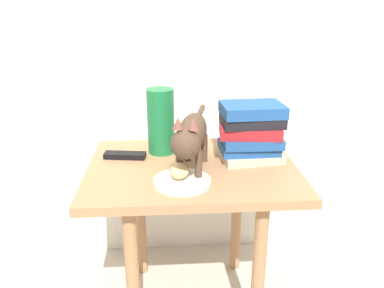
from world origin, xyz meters
name	(u,v)px	position (x,y,z in m)	size (l,w,h in m)	color
back_panel	(185,9)	(0.00, 0.39, 1.10)	(4.00, 0.04, 2.20)	silver
side_table	(192,190)	(0.00, 0.00, 0.50)	(0.72, 0.55, 0.59)	#9E724C
plate	(182,182)	(-0.04, -0.14, 0.60)	(0.18, 0.18, 0.01)	silver
bread_roll	(180,170)	(-0.05, -0.12, 0.63)	(0.08, 0.06, 0.05)	#E0BC7A
cat	(192,135)	(-0.01, -0.06, 0.73)	(0.15, 0.47, 0.23)	#4C3828
book_stack	(251,132)	(0.21, 0.05, 0.70)	(0.23, 0.18, 0.20)	#BCB299
green_vase	(161,121)	(-0.11, 0.14, 0.72)	(0.10, 0.10, 0.24)	#196B38
tv_remote	(125,155)	(-0.24, 0.09, 0.60)	(0.15, 0.04, 0.02)	black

